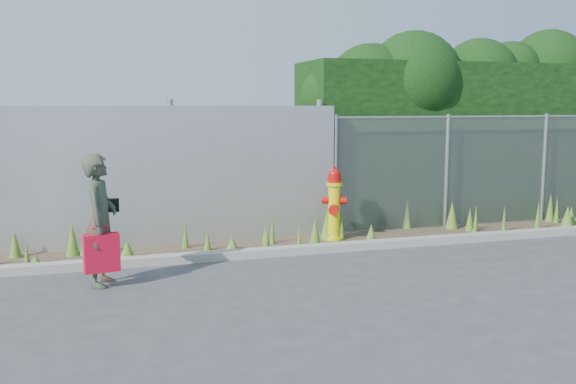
% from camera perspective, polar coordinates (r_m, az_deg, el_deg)
% --- Properties ---
extents(ground, '(80.00, 80.00, 0.00)m').
position_cam_1_polar(ground, '(8.01, 5.12, -8.32)').
color(ground, '#3D3D40').
rests_on(ground, ground).
extents(curb, '(16.00, 0.22, 0.12)m').
position_cam_1_polar(curb, '(9.63, 0.99, -5.17)').
color(curb, gray).
rests_on(curb, ground).
extents(weed_strip, '(16.00, 1.32, 0.55)m').
position_cam_1_polar(weed_strip, '(10.42, 2.69, -3.66)').
color(weed_strip, '#473829').
rests_on(weed_strip, ground).
extents(corrugated_fence, '(8.50, 0.21, 2.30)m').
position_cam_1_polar(corrugated_fence, '(10.17, -18.90, 1.07)').
color(corrugated_fence, '#A5A8AC').
rests_on(corrugated_fence, ground).
extents(chainlink_fence, '(6.50, 0.07, 2.05)m').
position_cam_1_polar(chainlink_fence, '(12.47, 18.02, 1.93)').
color(chainlink_fence, gray).
rests_on(chainlink_fence, ground).
extents(hedge, '(7.48, 1.96, 3.75)m').
position_cam_1_polar(hedge, '(13.35, 16.31, 6.64)').
color(hedge, black).
rests_on(hedge, ground).
extents(fire_hydrant, '(0.41, 0.37, 1.23)m').
position_cam_1_polar(fire_hydrant, '(10.47, 4.14, -1.16)').
color(fire_hydrant, yellow).
rests_on(fire_hydrant, ground).
extents(woman, '(0.54, 0.68, 1.63)m').
position_cam_1_polar(woman, '(8.17, -16.36, -2.41)').
color(woman, '#106745').
rests_on(woman, ground).
extents(red_tote_bag, '(0.42, 0.15, 0.55)m').
position_cam_1_polar(red_tote_bag, '(8.08, -16.25, -5.22)').
color(red_tote_bag, red).
extents(black_shoulder_bag, '(0.22, 0.09, 0.17)m').
position_cam_1_polar(black_shoulder_bag, '(8.34, -15.54, -1.14)').
color(black_shoulder_bag, black).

